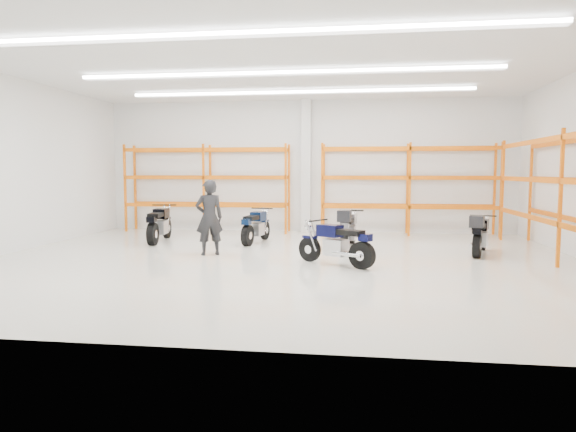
# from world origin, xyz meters

# --- Properties ---
(ground) EXTENTS (14.00, 14.00, 0.00)m
(ground) POSITION_xyz_m (0.00, 0.00, 0.00)
(ground) COLOR silver
(ground) RESTS_ON ground
(room_shell) EXTENTS (14.02, 12.02, 4.51)m
(room_shell) POSITION_xyz_m (0.00, 0.03, 3.28)
(room_shell) COLOR white
(room_shell) RESTS_ON ground
(motorcycle_main) EXTENTS (1.76, 1.22, 0.99)m
(motorcycle_main) POSITION_xyz_m (1.35, -0.42, 0.46)
(motorcycle_main) COLOR black
(motorcycle_main) RESTS_ON ground
(motorcycle_back_a) EXTENTS (0.73, 2.19, 1.08)m
(motorcycle_back_a) POSITION_xyz_m (-4.02, 2.63, 0.50)
(motorcycle_back_a) COLOR black
(motorcycle_back_a) RESTS_ON ground
(motorcycle_back_b) EXTENTS (0.73, 2.01, 0.99)m
(motorcycle_back_b) POSITION_xyz_m (-1.17, 2.82, 0.46)
(motorcycle_back_b) COLOR black
(motorcycle_back_b) RESTS_ON ground
(motorcycle_back_c) EXTENTS (0.69, 2.12, 1.09)m
(motorcycle_back_c) POSITION_xyz_m (1.51, 2.16, 0.52)
(motorcycle_back_c) COLOR black
(motorcycle_back_c) RESTS_ON ground
(motorcycle_back_d) EXTENTS (0.94, 1.97, 1.04)m
(motorcycle_back_d) POSITION_xyz_m (4.78, 1.51, 0.50)
(motorcycle_back_d) COLOR black
(motorcycle_back_d) RESTS_ON ground
(standing_man) EXTENTS (0.81, 0.71, 1.87)m
(standing_man) POSITION_xyz_m (-1.89, 0.61, 0.94)
(standing_man) COLOR black
(standing_man) RESTS_ON ground
(structural_column) EXTENTS (0.32, 0.32, 4.50)m
(structural_column) POSITION_xyz_m (0.00, 5.82, 2.25)
(structural_column) COLOR white
(structural_column) RESTS_ON ground
(pallet_racking_back_left) EXTENTS (5.67, 0.87, 3.00)m
(pallet_racking_back_left) POSITION_xyz_m (-3.40, 5.48, 1.79)
(pallet_racking_back_left) COLOR #F25500
(pallet_racking_back_left) RESTS_ON ground
(pallet_racking_back_right) EXTENTS (5.67, 0.87, 3.00)m
(pallet_racking_back_right) POSITION_xyz_m (3.40, 5.48, 1.79)
(pallet_racking_back_right) COLOR #F25500
(pallet_racking_back_right) RESTS_ON ground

